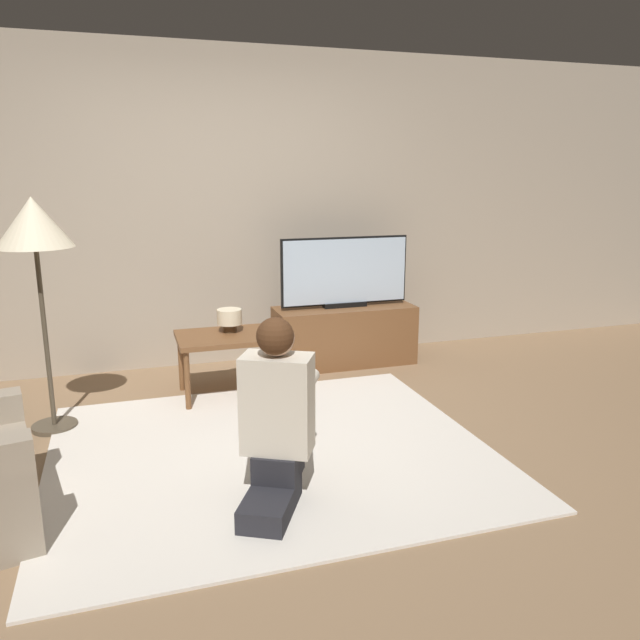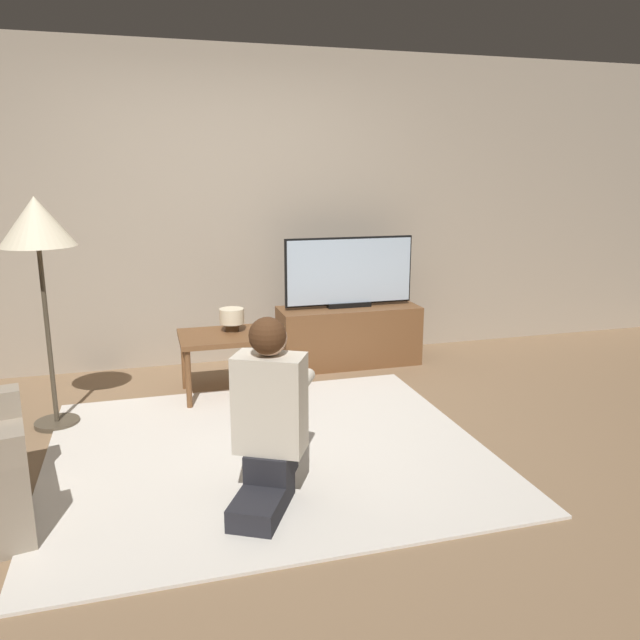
{
  "view_description": "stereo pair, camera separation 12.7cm",
  "coord_description": "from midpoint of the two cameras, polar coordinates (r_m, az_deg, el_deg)",
  "views": [
    {
      "loc": [
        -0.76,
        -3.31,
        1.62
      ],
      "look_at": [
        0.46,
        0.5,
        0.66
      ],
      "focal_mm": 35.0,
      "sensor_mm": 36.0,
      "label": 1
    },
    {
      "loc": [
        -0.63,
        -3.34,
        1.62
      ],
      "look_at": [
        0.46,
        0.5,
        0.66
      ],
      "focal_mm": 35.0,
      "sensor_mm": 36.0,
      "label": 2
    }
  ],
  "objects": [
    {
      "name": "person_kneeling",
      "position": [
        3.08,
        -3.46,
        -8.49
      ],
      "size": [
        0.59,
        0.8,
        0.93
      ],
      "rotation": [
        0.0,
        0.0,
        2.65
      ],
      "color": "#232328",
      "rests_on": "rug"
    },
    {
      "name": "wall_back",
      "position": [
        5.31,
        -8.47,
        9.93
      ],
      "size": [
        10.0,
        0.06,
        2.6
      ],
      "color": "tan",
      "rests_on": "ground_plane"
    },
    {
      "name": "ground_plane",
      "position": [
        3.76,
        -3.77,
        -12.01
      ],
      "size": [
        10.0,
        10.0,
        0.0
      ],
      "primitive_type": "plane",
      "color": "#896B4C"
    },
    {
      "name": "coffee_table",
      "position": [
        4.58,
        -7.55,
        -1.96
      ],
      "size": [
        0.71,
        0.53,
        0.46
      ],
      "color": "brown",
      "rests_on": "ground_plane"
    },
    {
      "name": "tv",
      "position": [
        5.2,
        3.4,
        4.4
      ],
      "size": [
        1.1,
        0.08,
        0.59
      ],
      "color": "black",
      "rests_on": "tv_stand"
    },
    {
      "name": "rug",
      "position": [
        3.76,
        -3.77,
        -11.9
      ],
      "size": [
        2.51,
        2.21,
        0.02
      ],
      "color": "silver",
      "rests_on": "ground_plane"
    },
    {
      "name": "tv_stand",
      "position": [
        5.31,
        3.33,
        -1.45
      ],
      "size": [
        1.19,
        0.42,
        0.5
      ],
      "color": "brown",
      "rests_on": "ground_plane"
    },
    {
      "name": "floor_lamp",
      "position": [
        4.16,
        -23.65,
        7.46
      ],
      "size": [
        0.45,
        0.45,
        1.47
      ],
      "color": "#4C4233",
      "rests_on": "ground_plane"
    },
    {
      "name": "table_lamp",
      "position": [
        4.61,
        -7.28,
        0.21
      ],
      "size": [
        0.18,
        0.18,
        0.17
      ],
      "color": "#4C3823",
      "rests_on": "coffee_table"
    }
  ]
}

